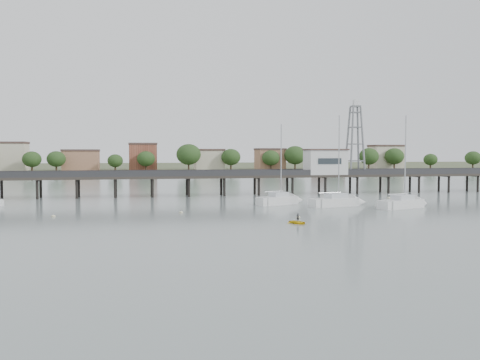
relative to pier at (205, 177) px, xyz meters
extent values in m
plane|color=slate|center=(0.00, -60.00, -3.79)|extent=(500.00, 500.00, 0.00)
cube|color=#2D2823|center=(0.00, 0.00, -0.04)|extent=(150.00, 5.00, 0.50)
cube|color=#333335|center=(0.00, -2.40, 0.76)|extent=(150.00, 0.12, 1.10)
cube|color=#333335|center=(0.00, 2.40, 0.76)|extent=(150.00, 0.12, 1.10)
cylinder|color=black|center=(0.00, -1.90, -1.99)|extent=(0.50, 0.50, 4.40)
cylinder|color=black|center=(0.00, 1.90, -1.99)|extent=(0.50, 0.50, 4.40)
cube|color=silver|center=(25.00, 0.00, 2.71)|extent=(8.00, 5.00, 5.00)
cube|color=#4C3833|center=(25.00, 0.00, 5.36)|extent=(8.40, 5.40, 0.30)
cube|color=slate|center=(31.50, 0.00, 14.36)|extent=(1.80, 1.80, 0.30)
cube|color=silver|center=(31.50, 0.00, 15.11)|extent=(0.90, 0.90, 1.20)
cube|color=white|center=(17.77, -24.42, -3.32)|extent=(7.48, 4.29, 1.65)
cone|color=white|center=(22.04, -23.40, -3.32)|extent=(3.49, 3.34, 2.74)
cube|color=silver|center=(17.77, -24.42, -2.14)|extent=(3.55, 2.85, 0.75)
cylinder|color=#A5A8AA|center=(18.24, -24.31, 4.10)|extent=(0.18, 0.18, 13.19)
cylinder|color=#A5A8AA|center=(16.63, -24.70, -1.59)|extent=(4.02, 1.07, 0.12)
cube|color=white|center=(26.79, -29.13, -3.32)|extent=(7.41, 4.91, 1.65)
cone|color=white|center=(30.84, -27.64, -3.32)|extent=(3.63, 3.51, 2.69)
cube|color=silver|center=(26.79, -29.13, -2.14)|extent=(3.62, 3.08, 0.75)
cylinder|color=#A5A8AA|center=(27.24, -28.96, 3.98)|extent=(0.18, 0.18, 12.95)
cylinder|color=#A5A8AA|center=(25.71, -29.52, -1.59)|extent=(3.82, 1.50, 0.12)
cube|color=white|center=(9.56, -19.91, -3.32)|extent=(6.82, 4.84, 1.65)
cone|color=white|center=(13.20, -18.30, -3.32)|extent=(3.43, 3.34, 2.47)
cube|color=silver|center=(9.56, -19.91, -2.14)|extent=(3.39, 2.95, 0.75)
cylinder|color=#A5A8AA|center=(9.97, -19.73, 3.47)|extent=(0.18, 0.18, 11.93)
cylinder|color=#A5A8AA|center=(8.59, -20.34, -1.59)|extent=(3.44, 1.61, 0.12)
imported|color=yellow|center=(5.47, -43.23, -3.79)|extent=(1.93, 1.32, 2.64)
imported|color=black|center=(5.47, -43.23, -3.79)|extent=(0.60, 1.05, 0.24)
ellipsoid|color=beige|center=(-7.40, -29.39, -3.71)|extent=(0.56, 0.56, 0.39)
ellipsoid|color=beige|center=(7.17, -38.01, -3.71)|extent=(0.56, 0.56, 0.39)
ellipsoid|color=beige|center=(-24.50, -30.47, -3.71)|extent=(0.56, 0.56, 0.39)
ellipsoid|color=beige|center=(32.77, -12.78, -3.71)|extent=(0.56, 0.56, 0.39)
cube|color=#475133|center=(0.00, 185.00, -3.29)|extent=(500.00, 170.00, 1.40)
cube|color=brown|center=(-62.00, 123.00, 1.91)|extent=(13.00, 10.50, 9.00)
cube|color=brown|center=(-35.00, 123.00, 1.91)|extent=(13.00, 10.50, 9.00)
cube|color=brown|center=(-10.00, 123.00, 1.91)|extent=(13.00, 10.50, 9.00)
cube|color=brown|center=(18.00, 123.00, 1.91)|extent=(13.00, 10.50, 9.00)
cube|color=brown|center=(45.00, 123.00, 1.91)|extent=(13.00, 10.50, 9.00)
cube|color=brown|center=(72.00, 123.00, 1.91)|extent=(13.00, 10.50, 9.00)
cube|color=brown|center=(100.00, 123.00, 1.91)|extent=(13.00, 10.50, 9.00)
ellipsoid|color=#1E3917|center=(0.00, 111.00, 2.21)|extent=(8.00, 8.00, 6.80)
ellipsoid|color=#1E3917|center=(120.00, 111.00, 2.21)|extent=(8.00, 8.00, 6.80)
camera|label=1|loc=(-13.99, -104.80, 4.84)|focal=40.00mm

